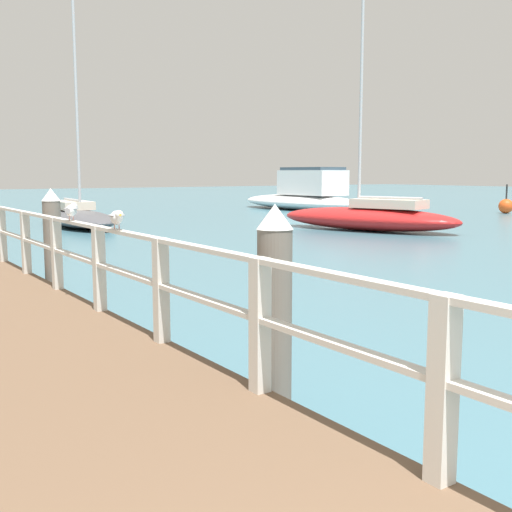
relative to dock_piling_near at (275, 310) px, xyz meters
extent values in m
cube|color=beige|center=(-0.38, -2.00, 0.00)|extent=(0.12, 0.12, 0.99)
cube|color=beige|center=(-0.38, -0.35, 0.00)|extent=(0.12, 0.12, 0.99)
cube|color=beige|center=(-0.38, 1.30, 0.00)|extent=(0.12, 0.12, 0.99)
cube|color=beige|center=(-0.38, 2.94, 0.00)|extent=(0.12, 0.12, 0.99)
cube|color=beige|center=(-0.38, 4.59, 0.00)|extent=(0.12, 0.12, 0.99)
cube|color=beige|center=(-0.38, 6.24, 0.00)|extent=(0.12, 0.12, 0.99)
cube|color=beige|center=(-0.38, 7.89, 0.00)|extent=(0.12, 0.12, 0.99)
cube|color=beige|center=(-0.38, 6.24, 0.47)|extent=(0.10, 19.78, 0.04)
cube|color=beige|center=(-0.38, 6.24, 0.05)|extent=(0.10, 19.78, 0.04)
cylinder|color=#6B6056|center=(0.00, 0.00, -0.11)|extent=(0.28, 0.28, 1.51)
cone|color=white|center=(0.00, 0.00, 0.75)|extent=(0.29, 0.29, 0.20)
cylinder|color=#6B6056|center=(0.00, 6.09, -0.11)|extent=(0.28, 0.28, 1.51)
cone|color=white|center=(0.00, 6.09, 0.75)|extent=(0.29, 0.29, 0.20)
ellipsoid|color=white|center=(-0.38, 2.36, 0.61)|extent=(0.19, 0.30, 0.15)
sphere|color=white|center=(-0.42, 2.19, 0.66)|extent=(0.09, 0.09, 0.09)
cone|color=gold|center=(-0.43, 2.13, 0.66)|extent=(0.03, 0.05, 0.02)
cone|color=#939399|center=(-0.34, 2.53, 0.62)|extent=(0.09, 0.09, 0.07)
ellipsoid|color=#939399|center=(-0.38, 2.36, 0.64)|extent=(0.22, 0.26, 0.04)
cylinder|color=tan|center=(-0.35, 2.36, 0.51)|extent=(0.01, 0.01, 0.05)
cylinder|color=tan|center=(-0.40, 2.37, 0.51)|extent=(0.01, 0.01, 0.05)
ellipsoid|color=white|center=(-0.38, 3.89, 0.61)|extent=(0.25, 0.31, 0.15)
sphere|color=white|center=(-0.29, 4.05, 0.66)|extent=(0.09, 0.09, 0.09)
cone|color=gold|center=(-0.26, 4.10, 0.66)|extent=(0.05, 0.06, 0.02)
cone|color=#939399|center=(-0.46, 3.74, 0.62)|extent=(0.10, 0.10, 0.07)
ellipsoid|color=#939399|center=(-0.38, 3.89, 0.64)|extent=(0.26, 0.28, 0.04)
cylinder|color=tan|center=(-0.41, 3.90, 0.51)|extent=(0.01, 0.01, 0.05)
cylinder|color=tan|center=(-0.36, 3.87, 0.51)|extent=(0.01, 0.01, 0.05)
ellipsoid|color=#4C4C51|center=(4.56, 18.76, -0.56)|extent=(2.30, 6.36, 0.61)
cylinder|color=#B2B2B7|center=(4.55, 18.45, 3.55)|extent=(0.10, 0.10, 7.61)
cylinder|color=#B2B2B7|center=(4.60, 19.55, 0.09)|extent=(0.19, 2.19, 0.08)
cube|color=beige|center=(4.60, 19.51, -0.11)|extent=(1.22, 2.31, 0.30)
ellipsoid|color=red|center=(12.31, 11.81, -0.47)|extent=(3.92, 6.94, 0.78)
cylinder|color=#B2B2B7|center=(12.21, 12.13, 3.97)|extent=(0.10, 0.10, 8.10)
cylinder|color=#B2B2B7|center=(12.56, 11.02, 0.27)|extent=(0.78, 2.24, 0.08)
cube|color=beige|center=(12.55, 11.05, 0.07)|extent=(1.80, 2.62, 0.30)
ellipsoid|color=white|center=(18.05, 22.89, -0.46)|extent=(3.68, 8.81, 0.80)
cube|color=white|center=(18.12, 22.03, 0.58)|extent=(2.20, 3.58, 1.28)
cube|color=#334756|center=(18.12, 22.03, 1.30)|extent=(2.05, 3.23, 0.16)
sphere|color=#E54C19|center=(24.27, 14.74, -0.52)|extent=(0.70, 0.70, 0.70)
cylinder|color=#262626|center=(24.27, 14.74, 0.18)|extent=(0.08, 0.08, 0.70)
camera|label=1|loc=(-2.88, -4.04, 1.09)|focal=44.44mm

